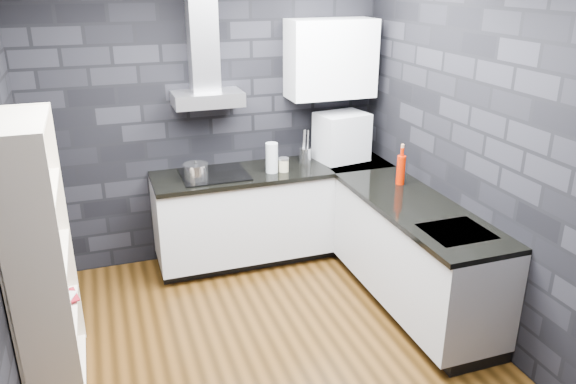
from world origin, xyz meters
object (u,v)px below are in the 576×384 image
pot (196,172)px  bookshelf (40,258)px  utensil_crock (305,155)px  appliance_garage (342,137)px  glass_vase (272,158)px  red_bottle (401,170)px  storage_jar (284,165)px  fruit_bowl (38,260)px

pot → bookshelf: 1.63m
utensil_crock → appliance_garage: 0.39m
glass_vase → pot: bearing=178.7°
red_bottle → pot: bearing=157.8°
storage_jar → fruit_bowl: 2.31m
appliance_garage → bookshelf: size_ratio=0.25×
glass_vase → storage_jar: 0.13m
red_bottle → bookshelf: size_ratio=0.14×
pot → utensil_crock: size_ratio=1.46×
storage_jar → appliance_garage: 0.67m
fruit_bowl → pot: bearing=45.2°
glass_vase → storage_jar: size_ratio=2.45×
appliance_garage → fruit_bowl: size_ratio=1.98×
pot → storage_jar: size_ratio=1.86×
fruit_bowl → appliance_garage: bearing=26.9°
bookshelf → storage_jar: bearing=15.1°
glass_vase → red_bottle: size_ratio=1.09×
red_bottle → bookshelf: bookshelf is taller
glass_vase → utensil_crock: bearing=23.2°
storage_jar → bookshelf: size_ratio=0.06×
utensil_crock → pot: bearing=-172.1°
pot → fruit_bowl: pot is taller
glass_vase → utensil_crock: (0.38, 0.16, -0.06)m
storage_jar → bookshelf: (-1.99, -1.07, -0.06)m
pot → fruit_bowl: (-1.20, -1.21, -0.04)m
red_bottle → fruit_bowl: (-2.82, -0.54, -0.09)m
glass_vase → fruit_bowl: (-1.88, -1.19, -0.10)m
red_bottle → glass_vase: bearing=145.4°
red_bottle → fruit_bowl: 2.87m
red_bottle → utensil_crock: bearing=124.5°
glass_vase → bookshelf: bookshelf is taller
pot → utensil_crock: 1.07m
storage_jar → bookshelf: bookshelf is taller
utensil_crock → bookshelf: (-2.26, -1.25, -0.07)m
utensil_crock → red_bottle: (0.56, -0.81, 0.05)m
utensil_crock → appliance_garage: (0.36, -0.03, 0.15)m
utensil_crock → fruit_bowl: bearing=-149.1°
glass_vase → fruit_bowl: size_ratio=1.18×
pot → appliance_garage: bearing=5.0°
glass_vase → red_bottle: bearing=-34.6°
bookshelf → fruit_bowl: (0.00, -0.10, 0.04)m
appliance_garage → pot: bearing=175.7°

